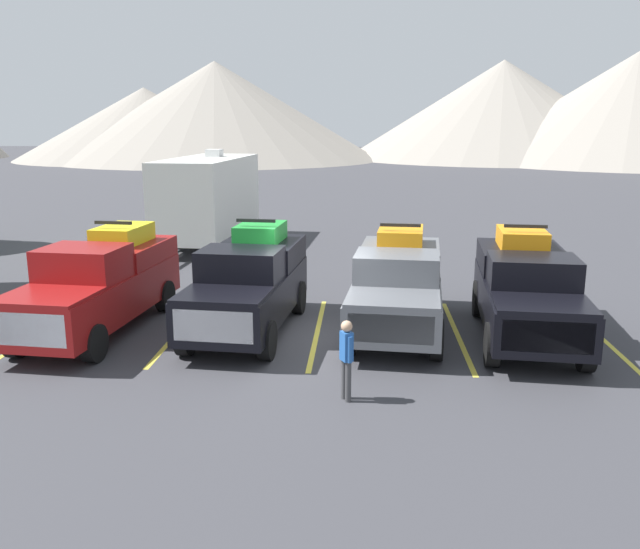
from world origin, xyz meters
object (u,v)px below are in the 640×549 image
object	(u,v)px
pickup_truck_b	(249,282)
pickup_truck_c	(398,283)
pickup_truck_d	(527,288)
camper_trailer_a	(208,196)
pickup_truck_a	(101,282)
person_a	(346,355)

from	to	relation	value
pickup_truck_b	pickup_truck_c	world-z (taller)	pickup_truck_b
pickup_truck_c	pickup_truck_d	bearing A→B (deg)	-10.22
camper_trailer_a	pickup_truck_b	bearing A→B (deg)	-72.30
pickup_truck_b	camper_trailer_a	distance (m)	11.82
pickup_truck_a	pickup_truck_d	distance (m)	10.20
pickup_truck_c	person_a	distance (m)	4.63
pickup_truck_b	pickup_truck_c	bearing A→B (deg)	5.81
pickup_truck_b	person_a	size ratio (longest dim) A/B	3.58
pickup_truck_a	pickup_truck_c	bearing A→B (deg)	4.55
pickup_truck_d	person_a	distance (m)	5.70
pickup_truck_d	camper_trailer_a	size ratio (longest dim) A/B	0.67
camper_trailer_a	person_a	world-z (taller)	camper_trailer_a
pickup_truck_a	pickup_truck_d	world-z (taller)	pickup_truck_d
pickup_truck_a	pickup_truck_c	world-z (taller)	pickup_truck_a
camper_trailer_a	person_a	distance (m)	16.53
pickup_truck_b	pickup_truck_c	size ratio (longest dim) A/B	0.93
pickup_truck_b	pickup_truck_d	bearing A→B (deg)	-1.48
pickup_truck_d	camper_trailer_a	bearing A→B (deg)	131.73
pickup_truck_a	pickup_truck_b	world-z (taller)	pickup_truck_b
pickup_truck_d	person_a	xyz separation A→B (m)	(-4.11, -3.94, -0.31)
pickup_truck_b	person_a	distance (m)	4.81
pickup_truck_b	person_a	xyz separation A→B (m)	(2.47, -4.11, -0.32)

